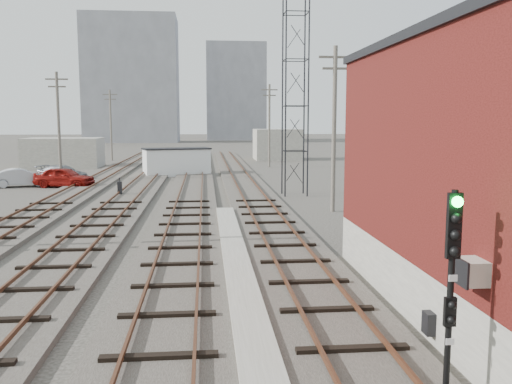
{
  "coord_description": "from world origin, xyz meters",
  "views": [
    {
      "loc": [
        -0.52,
        -1.17,
        4.95
      ],
      "look_at": [
        1.46,
        19.95,
        2.2
      ],
      "focal_mm": 38.0,
      "sensor_mm": 36.0,
      "label": 1
    }
  ],
  "objects": [
    {
      "name": "ground",
      "position": [
        0.0,
        60.0,
        0.0
      ],
      "size": [
        320.0,
        320.0,
        0.0
      ],
      "primitive_type": "plane",
      "color": "#282621",
      "rests_on": "ground"
    },
    {
      "name": "track_right",
      "position": [
        2.5,
        39.0,
        0.11
      ],
      "size": [
        3.2,
        90.0,
        0.39
      ],
      "color": "#332D28",
      "rests_on": "ground"
    },
    {
      "name": "track_mid_right",
      "position": [
        -1.5,
        39.0,
        0.11
      ],
      "size": [
        3.2,
        90.0,
        0.39
      ],
      "color": "#332D28",
      "rests_on": "ground"
    },
    {
      "name": "track_mid_left",
      "position": [
        -5.5,
        39.0,
        0.11
      ],
      "size": [
        3.2,
        90.0,
        0.39
      ],
      "color": "#332D28",
      "rests_on": "ground"
    },
    {
      "name": "track_left",
      "position": [
        -9.5,
        39.0,
        0.11
      ],
      "size": [
        3.2,
        90.0,
        0.39
      ],
      "color": "#332D28",
      "rests_on": "ground"
    },
    {
      "name": "platform_curb",
      "position": [
        0.5,
        14.0,
        0.13
      ],
      "size": [
        0.9,
        28.0,
        0.26
      ],
      "primitive_type": "cube",
      "color": "gray",
      "rests_on": "ground"
    },
    {
      "name": "lattice_tower",
      "position": [
        5.5,
        35.0,
        7.5
      ],
      "size": [
        1.6,
        1.6,
        15.0
      ],
      "color": "black",
      "rests_on": "ground"
    },
    {
      "name": "utility_pole_left_b",
      "position": [
        -12.5,
        45.0,
        4.8
      ],
      "size": [
        1.8,
        0.24,
        9.0
      ],
      "color": "#595147",
      "rests_on": "ground"
    },
    {
      "name": "utility_pole_left_c",
      "position": [
        -12.5,
        70.0,
        4.8
      ],
      "size": [
        1.8,
        0.24,
        9.0
      ],
      "color": "#595147",
      "rests_on": "ground"
    },
    {
      "name": "utility_pole_right_a",
      "position": [
        6.5,
        28.0,
        4.8
      ],
      "size": [
        1.8,
        0.24,
        9.0
      ],
      "color": "#595147",
      "rests_on": "ground"
    },
    {
      "name": "utility_pole_right_b",
      "position": [
        6.5,
        58.0,
        4.8
      ],
      "size": [
        1.8,
        0.24,
        9.0
      ],
      "color": "#595147",
      "rests_on": "ground"
    },
    {
      "name": "apartment_left",
      "position": [
        -18.0,
        135.0,
        15.0
      ],
      "size": [
        22.0,
        14.0,
        30.0
      ],
      "primitive_type": "cube",
      "color": "gray",
      "rests_on": "ground"
    },
    {
      "name": "apartment_right",
      "position": [
        8.0,
        150.0,
        13.0
      ],
      "size": [
        16.0,
        12.0,
        26.0
      ],
      "primitive_type": "cube",
      "color": "gray",
      "rests_on": "ground"
    },
    {
      "name": "shed_left",
      "position": [
        -16.0,
        60.0,
        1.6
      ],
      "size": [
        8.0,
        5.0,
        3.2
      ],
      "primitive_type": "cube",
      "color": "gray",
      "rests_on": "ground"
    },
    {
      "name": "shed_right",
      "position": [
        9.0,
        70.0,
        2.0
      ],
      "size": [
        6.0,
        6.0,
        4.0
      ],
      "primitive_type": "cube",
      "color": "gray",
      "rests_on": "ground"
    },
    {
      "name": "signal_mast",
      "position": [
        3.7,
        7.56,
        2.21
      ],
      "size": [
        0.4,
        0.41,
        3.81
      ],
      "color": "gray",
      "rests_on": "ground"
    },
    {
      "name": "switch_stand",
      "position": [
        -6.19,
        35.1,
        0.57
      ],
      "size": [
        0.28,
        0.28,
        1.21
      ],
      "rotation": [
        0.0,
        0.0,
        0.0
      ],
      "color": "black",
      "rests_on": "ground"
    },
    {
      "name": "site_trailer",
      "position": [
        -3.16,
        49.34,
        1.29
      ],
      "size": [
        6.57,
        4.16,
        2.56
      ],
      "rotation": [
        0.0,
        0.0,
        0.27
      ],
      "color": "white",
      "rests_on": "ground"
    },
    {
      "name": "car_red",
      "position": [
        -11.22,
        40.94,
        0.77
      ],
      "size": [
        4.84,
        2.93,
        1.54
      ],
      "primitive_type": "imported",
      "rotation": [
        0.0,
        0.0,
        1.31
      ],
      "color": "maroon",
      "rests_on": "ground"
    },
    {
      "name": "car_silver",
      "position": [
        -14.66,
        41.76,
        0.7
      ],
      "size": [
        4.48,
        2.82,
        1.39
      ],
      "primitive_type": "imported",
      "rotation": [
        0.0,
        0.0,
        1.92
      ],
      "color": "#A4A6AB",
      "rests_on": "ground"
    },
    {
      "name": "car_grey",
      "position": [
        -12.49,
        45.59,
        0.66
      ],
      "size": [
        4.89,
        3.54,
        1.32
      ],
      "primitive_type": "imported",
      "rotation": [
        0.0,
        0.0,
        1.15
      ],
      "color": "slate",
      "rests_on": "ground"
    }
  ]
}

